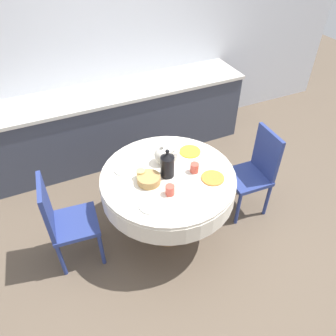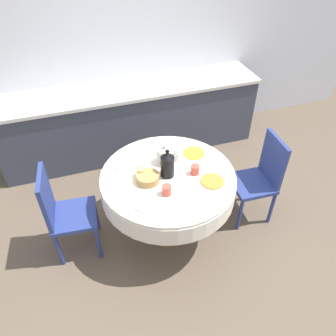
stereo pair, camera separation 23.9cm
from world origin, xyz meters
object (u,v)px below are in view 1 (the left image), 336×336
(chair_left, at_px, (255,169))
(coffee_carafe, at_px, (167,164))
(chair_right, at_px, (64,219))
(teapot, at_px, (162,155))

(chair_left, distance_m, coffee_carafe, 1.03)
(chair_right, relative_size, teapot, 4.54)
(chair_left, height_order, teapot, teapot)
(coffee_carafe, height_order, teapot, coffee_carafe)
(chair_right, distance_m, teapot, 1.03)
(coffee_carafe, relative_size, teapot, 1.35)
(chair_left, xyz_separation_m, chair_right, (-1.91, 0.14, 0.00))
(chair_right, xyz_separation_m, coffee_carafe, (0.95, -0.09, 0.36))
(chair_left, bearing_deg, chair_right, 88.69)
(chair_left, height_order, chair_right, same)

